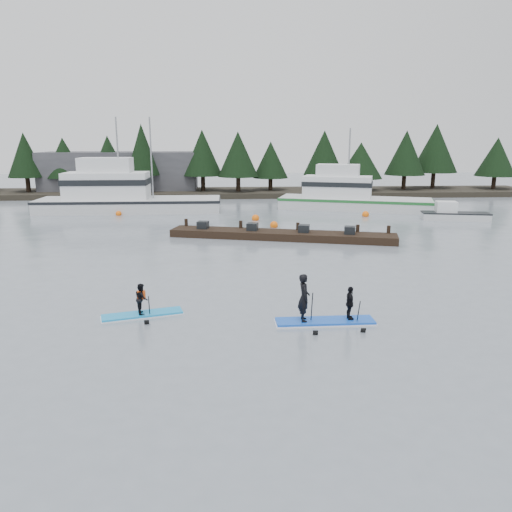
{
  "coord_description": "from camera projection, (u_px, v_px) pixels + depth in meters",
  "views": [
    {
      "loc": [
        -1.38,
        -17.21,
        6.62
      ],
      "look_at": [
        0.0,
        6.0,
        1.1
      ],
      "focal_mm": 35.0,
      "sensor_mm": 36.0,
      "label": 1
    }
  ],
  "objects": [
    {
      "name": "fishing_boat_large",
      "position": [
        124.0,
        204.0,
        45.9
      ],
      "size": [
        16.47,
        4.65,
        9.42
      ],
      "rotation": [
        0.0,
        0.0,
        0.0
      ],
      "color": "silver",
      "rests_on": "ground"
    },
    {
      "name": "buoy_d",
      "position": [
        274.0,
        227.0,
        37.85
      ],
      "size": [
        0.6,
        0.6,
        0.6
      ],
      "primitive_type": "sphere",
      "color": "#FF670C",
      "rests_on": "ground"
    },
    {
      "name": "buoy_b",
      "position": [
        256.0,
        220.0,
        41.13
      ],
      "size": [
        0.61,
        0.61,
        0.61
      ],
      "primitive_type": "sphere",
      "color": "#FF670C",
      "rests_on": "ground"
    },
    {
      "name": "far_shore",
      "position": [
        238.0,
        193.0,
        59.05
      ],
      "size": [
        70.0,
        8.0,
        0.6
      ],
      "primitive_type": "cube",
      "color": "#2D281E",
      "rests_on": "ground"
    },
    {
      "name": "waterfront_building",
      "position": [
        121.0,
        173.0,
        59.67
      ],
      "size": [
        18.0,
        6.0,
        5.0
      ],
      "primitive_type": "cube",
      "color": "#4C4C51",
      "rests_on": "ground"
    },
    {
      "name": "ground",
      "position": [
        266.0,
        323.0,
        18.32
      ],
      "size": [
        160.0,
        160.0,
        0.0
      ],
      "primitive_type": "plane",
      "color": "slate",
      "rests_on": "ground"
    },
    {
      "name": "skiff",
      "position": [
        455.0,
        216.0,
        41.22
      ],
      "size": [
        5.51,
        2.65,
        0.62
      ],
      "primitive_type": "cube",
      "rotation": [
        0.0,
        0.0,
        -0.21
      ],
      "color": "silver",
      "rests_on": "ground"
    },
    {
      "name": "buoy_a",
      "position": [
        119.0,
        215.0,
        43.72
      ],
      "size": [
        0.5,
        0.5,
        0.5
      ],
      "primitive_type": "sphere",
      "color": "#FF670C",
      "rests_on": "ground"
    },
    {
      "name": "buoy_c",
      "position": [
        365.0,
        216.0,
        43.11
      ],
      "size": [
        0.6,
        0.6,
        0.6
      ],
      "primitive_type": "sphere",
      "color": "#FF670C",
      "rests_on": "ground"
    },
    {
      "name": "floating_dock",
      "position": [
        281.0,
        235.0,
        33.49
      ],
      "size": [
        15.14,
        5.86,
        0.5
      ],
      "primitive_type": "cube",
      "rotation": [
        0.0,
        0.0,
        -0.26
      ],
      "color": "black",
      "rests_on": "ground"
    },
    {
      "name": "fishing_boat_medium",
      "position": [
        350.0,
        203.0,
        47.34
      ],
      "size": [
        14.55,
        8.18,
        8.4
      ],
      "rotation": [
        0.0,
        0.0,
        -0.32
      ],
      "color": "silver",
      "rests_on": "ground"
    },
    {
      "name": "paddleboard_duo",
      "position": [
        322.0,
        307.0,
        18.13
      ],
      "size": [
        3.62,
        1.17,
        2.34
      ],
      "rotation": [
        0.0,
        0.0,
        0.02
      ],
      "color": "blue",
      "rests_on": "ground"
    },
    {
      "name": "paddleboard_solo",
      "position": [
        142.0,
        306.0,
        18.92
      ],
      "size": [
        3.1,
        1.52,
        1.78
      ],
      "rotation": [
        0.0,
        0.0,
        0.27
      ],
      "color": "#168DD3",
      "rests_on": "ground"
    },
    {
      "name": "treeline",
      "position": [
        238.0,
        195.0,
        59.12
      ],
      "size": [
        60.0,
        4.0,
        8.0
      ],
      "primitive_type": null,
      "color": "black",
      "rests_on": "ground"
    }
  ]
}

